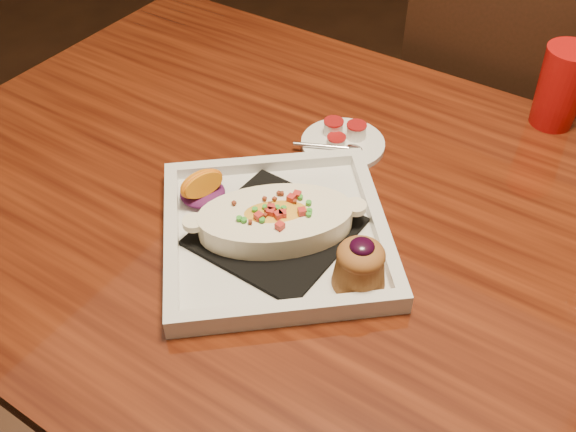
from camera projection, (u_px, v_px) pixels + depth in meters
The scene contains 6 objects.
table at pixel (370, 281), 0.95m from camera, with size 1.50×0.90×0.75m.
chair_far at pixel (496, 145), 1.43m from camera, with size 0.42×0.42×0.93m.
plate at pixel (282, 230), 0.86m from camera, with size 0.42×0.42×0.08m.
saucer at pixel (342, 141), 1.03m from camera, with size 0.13×0.13×0.09m.
creamer_loose at pixel (336, 142), 1.02m from camera, with size 0.03×0.03×0.02m.
red_tumbler at pixel (561, 87), 1.03m from camera, with size 0.08×0.08×0.14m, color #B50E0C.
Camera 1 is at (0.24, -0.59, 1.38)m, focal length 40.00 mm.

